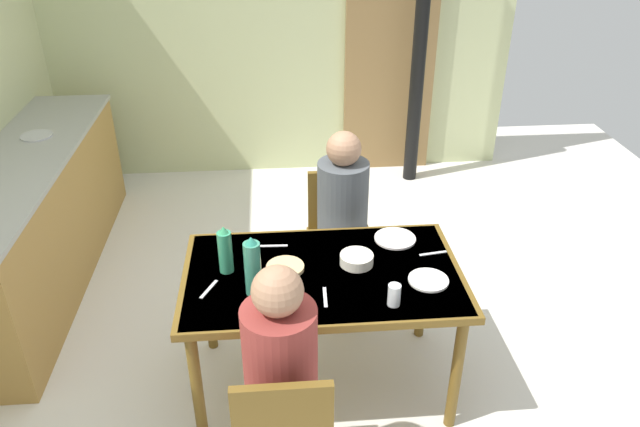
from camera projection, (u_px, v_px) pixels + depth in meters
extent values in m
plane|color=silver|center=(292.00, 368.00, 3.46)|extent=(7.10, 7.10, 0.00)
cube|color=#BEC690|center=(274.00, 12.00, 5.12)|extent=(4.17, 0.10, 2.86)
cube|color=olive|center=(390.00, 63.00, 5.34)|extent=(0.80, 0.05, 2.00)
cylinder|color=black|center=(422.00, 18.00, 4.91)|extent=(0.12, 0.12, 2.86)
cube|color=#A07739|center=(35.00, 222.00, 4.04)|extent=(0.60, 2.41, 0.87)
cube|color=#9E9E99|center=(19.00, 160.00, 3.82)|extent=(0.61, 2.46, 0.03)
cylinder|color=#B7B7BC|center=(36.00, 136.00, 4.12)|extent=(0.21, 0.21, 0.01)
cube|color=brown|center=(323.00, 275.00, 3.02)|extent=(1.39, 0.83, 0.04)
cube|color=beige|center=(323.00, 272.00, 3.01)|extent=(1.33, 0.80, 0.00)
cylinder|color=brown|center=(197.00, 389.00, 2.86)|extent=(0.06, 0.06, 0.70)
cylinder|color=brown|center=(456.00, 373.00, 2.95)|extent=(0.06, 0.06, 0.70)
cylinder|color=brown|center=(208.00, 299.00, 3.45)|extent=(0.06, 0.06, 0.70)
cylinder|color=brown|center=(423.00, 288.00, 3.55)|extent=(0.06, 0.06, 0.70)
cube|color=brown|center=(283.00, 427.00, 2.27)|extent=(0.38, 0.04, 0.42)
cube|color=brown|center=(341.00, 245.00, 3.77)|extent=(0.40, 0.40, 0.04)
cube|color=brown|center=(338.00, 201.00, 3.82)|extent=(0.38, 0.04, 0.42)
cylinder|color=brown|center=(370.00, 292.00, 3.75)|extent=(0.04, 0.04, 0.41)
cylinder|color=brown|center=(316.00, 294.00, 3.73)|extent=(0.04, 0.04, 0.41)
cylinder|color=brown|center=(363.00, 261.00, 4.05)|extent=(0.04, 0.04, 0.41)
cylinder|color=brown|center=(312.00, 263.00, 4.02)|extent=(0.04, 0.04, 0.41)
cube|color=maroon|center=(282.00, 389.00, 2.64)|extent=(0.30, 0.22, 0.12)
cylinder|color=maroon|center=(280.00, 362.00, 2.42)|extent=(0.30, 0.30, 0.52)
sphere|color=#A87A5B|center=(277.00, 291.00, 2.24)|extent=(0.20, 0.20, 0.20)
cube|color=#4E4B56|center=(344.00, 251.00, 3.60)|extent=(0.30, 0.22, 0.12)
cylinder|color=#4C5156|center=(343.00, 203.00, 3.57)|extent=(0.30, 0.30, 0.52)
sphere|color=#A87A5B|center=(344.00, 149.00, 3.39)|extent=(0.20, 0.20, 0.20)
cylinder|color=#349169|center=(225.00, 252.00, 2.97)|extent=(0.07, 0.07, 0.22)
cone|color=#359661|center=(223.00, 230.00, 2.90)|extent=(0.05, 0.05, 0.03)
cylinder|color=#36856B|center=(253.00, 269.00, 2.80)|extent=(0.08, 0.08, 0.27)
cone|color=#2A8770|center=(251.00, 240.00, 2.72)|extent=(0.06, 0.06, 0.04)
cylinder|color=#EDE5CE|center=(357.00, 259.00, 3.06)|extent=(0.17, 0.17, 0.05)
cylinder|color=white|center=(428.00, 280.00, 2.94)|extent=(0.20, 0.20, 0.01)
cylinder|color=white|center=(395.00, 238.00, 3.27)|extent=(0.22, 0.22, 0.01)
cylinder|color=silver|center=(394.00, 295.00, 2.76)|extent=(0.06, 0.06, 0.11)
cylinder|color=#DBB77A|center=(285.00, 267.00, 3.03)|extent=(0.19, 0.19, 0.02)
cube|color=silver|center=(274.00, 246.00, 3.22)|extent=(0.15, 0.02, 0.00)
cube|color=silver|center=(209.00, 289.00, 2.88)|extent=(0.08, 0.14, 0.00)
cube|color=silver|center=(325.00, 297.00, 2.83)|extent=(0.02, 0.15, 0.00)
cube|color=silver|center=(433.00, 254.00, 3.15)|extent=(0.15, 0.04, 0.00)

